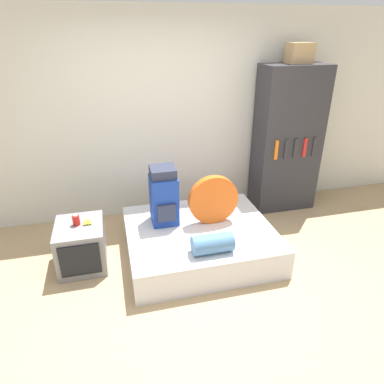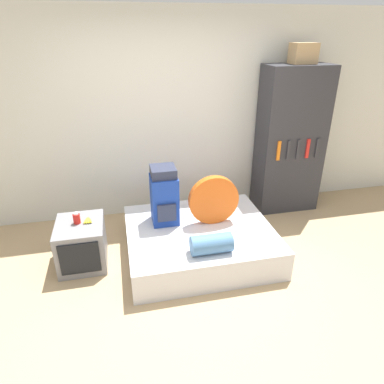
{
  "view_description": "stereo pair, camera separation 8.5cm",
  "coord_description": "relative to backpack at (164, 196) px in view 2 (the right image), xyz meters",
  "views": [
    {
      "loc": [
        -0.76,
        -2.43,
        2.34
      ],
      "look_at": [
        0.03,
        0.72,
        0.78
      ],
      "focal_mm": 32.0,
      "sensor_mm": 36.0,
      "label": 1
    },
    {
      "loc": [
        -0.68,
        -2.45,
        2.34
      ],
      "look_at": [
        0.03,
        0.72,
        0.78
      ],
      "focal_mm": 32.0,
      "sensor_mm": 36.0,
      "label": 2
    }
  ],
  "objects": [
    {
      "name": "wall_back",
      "position": [
        0.23,
        0.93,
        0.65
      ],
      "size": [
        8.0,
        0.05,
        2.6
      ],
      "color": "silver",
      "rests_on": "ground_plane"
    },
    {
      "name": "cardboard_box",
      "position": [
        1.85,
        0.67,
        1.41
      ],
      "size": [
        0.3,
        0.22,
        0.24
      ],
      "color": "tan",
      "rests_on": "bookshelf"
    },
    {
      "name": "sleeping_roll",
      "position": [
        0.35,
        -0.71,
        -0.22
      ],
      "size": [
        0.41,
        0.2,
        0.2
      ],
      "color": "teal",
      "rests_on": "bed"
    },
    {
      "name": "backpack",
      "position": [
        0.0,
        0.0,
        0.0
      ],
      "size": [
        0.29,
        0.33,
        0.66
      ],
      "color": "navy",
      "rests_on": "bed"
    },
    {
      "name": "bookshelf",
      "position": [
        1.81,
        0.63,
        0.32
      ],
      "size": [
        0.85,
        0.46,
        1.94
      ],
      "color": "#2D2D33",
      "rests_on": "ground_plane"
    },
    {
      "name": "banana_bunch",
      "position": [
        -0.84,
        -0.1,
        -0.15
      ],
      "size": [
        0.1,
        0.13,
        0.03
      ],
      "color": "yellow",
      "rests_on": "television"
    },
    {
      "name": "bed",
      "position": [
        0.35,
        -0.23,
        -0.49
      ],
      "size": [
        1.6,
        1.38,
        0.33
      ],
      "color": "silver",
      "rests_on": "ground_plane"
    },
    {
      "name": "tent_bag",
      "position": [
        0.53,
        -0.14,
        -0.04
      ],
      "size": [
        0.57,
        0.08,
        0.57
      ],
      "color": "#E05B19",
      "rests_on": "bed"
    },
    {
      "name": "ground_plane",
      "position": [
        0.23,
        -0.95,
        -0.65
      ],
      "size": [
        16.0,
        16.0,
        0.0
      ],
      "primitive_type": "plane",
      "color": "tan"
    },
    {
      "name": "television",
      "position": [
        -0.93,
        -0.13,
        -0.41
      ],
      "size": [
        0.49,
        0.59,
        0.49
      ],
      "color": "gray",
      "rests_on": "ground_plane"
    },
    {
      "name": "canister",
      "position": [
        -0.94,
        -0.11,
        -0.11
      ],
      "size": [
        0.07,
        0.07,
        0.12
      ],
      "color": "red",
      "rests_on": "television"
    }
  ]
}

